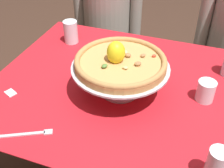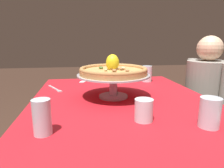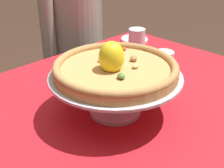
{
  "view_description": "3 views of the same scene",
  "coord_description": "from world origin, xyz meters",
  "px_view_note": "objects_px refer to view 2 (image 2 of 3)",
  "views": [
    {
      "loc": [
        0.25,
        -0.98,
        1.56
      ],
      "look_at": [
        -0.09,
        -0.06,
        0.8
      ],
      "focal_mm": 45.89,
      "sensor_mm": 36.0,
      "label": 1
    },
    {
      "loc": [
        1.04,
        -0.21,
        1.09
      ],
      "look_at": [
        -0.06,
        -0.05,
        0.84
      ],
      "focal_mm": 31.85,
      "sensor_mm": 36.0,
      "label": 2
    },
    {
      "loc": [
        -0.64,
        -0.62,
        1.29
      ],
      "look_at": [
        -0.03,
        -0.0,
        0.84
      ],
      "focal_mm": 48.0,
      "sensor_mm": 36.0,
      "label": 3
    }
  ],
  "objects_px": {
    "water_glass_front_right": "(42,119)",
    "dinner_fork": "(55,89)",
    "diner_left": "(204,106)",
    "sugar_packet": "(83,82)",
    "pizza_stand": "(113,80)",
    "water_glass_back_right": "(210,114)",
    "pizza": "(113,70)",
    "water_glass_back_left": "(147,75)",
    "water_glass_side_right": "(144,111)"
  },
  "relations": [
    {
      "from": "pizza_stand",
      "to": "water_glass_back_right",
      "type": "height_order",
      "value": "pizza_stand"
    },
    {
      "from": "water_glass_back_left",
      "to": "pizza",
      "type": "bearing_deg",
      "value": -39.81
    },
    {
      "from": "water_glass_back_right",
      "to": "water_glass_front_right",
      "type": "distance_m",
      "value": 0.62
    },
    {
      "from": "dinner_fork",
      "to": "diner_left",
      "type": "bearing_deg",
      "value": 96.16
    },
    {
      "from": "dinner_fork",
      "to": "sugar_packet",
      "type": "relative_size",
      "value": 4.0
    },
    {
      "from": "pizza_stand",
      "to": "sugar_packet",
      "type": "xyz_separation_m",
      "value": [
        -0.45,
        -0.17,
        -0.1
      ]
    },
    {
      "from": "water_glass_front_right",
      "to": "water_glass_back_left",
      "type": "bearing_deg",
      "value": 141.51
    },
    {
      "from": "water_glass_back_right",
      "to": "pizza",
      "type": "bearing_deg",
      "value": -146.31
    },
    {
      "from": "pizza_stand",
      "to": "water_glass_back_right",
      "type": "xyz_separation_m",
      "value": [
        0.45,
        0.3,
        -0.05
      ]
    },
    {
      "from": "sugar_packet",
      "to": "water_glass_side_right",
      "type": "bearing_deg",
      "value": 17.02
    },
    {
      "from": "pizza",
      "to": "dinner_fork",
      "type": "bearing_deg",
      "value": -124.16
    },
    {
      "from": "water_glass_back_left",
      "to": "sugar_packet",
      "type": "height_order",
      "value": "water_glass_back_left"
    },
    {
      "from": "water_glass_back_left",
      "to": "water_glass_back_right",
      "type": "bearing_deg",
      "value": -2.19
    },
    {
      "from": "dinner_fork",
      "to": "water_glass_side_right",
      "type": "bearing_deg",
      "value": 35.65
    },
    {
      "from": "pizza_stand",
      "to": "pizza",
      "type": "bearing_deg",
      "value": -178.17
    },
    {
      "from": "pizza_stand",
      "to": "sugar_packet",
      "type": "relative_size",
      "value": 8.22
    },
    {
      "from": "pizza_stand",
      "to": "water_glass_back_left",
      "type": "height_order",
      "value": "pizza_stand"
    },
    {
      "from": "pizza",
      "to": "water_glass_front_right",
      "type": "relative_size",
      "value": 2.97
    },
    {
      "from": "pizza_stand",
      "to": "water_glass_back_right",
      "type": "relative_size",
      "value": 3.54
    },
    {
      "from": "diner_left",
      "to": "water_glass_back_left",
      "type": "bearing_deg",
      "value": -92.92
    },
    {
      "from": "pizza_stand",
      "to": "water_glass_back_left",
      "type": "distance_m",
      "value": 0.52
    },
    {
      "from": "pizza_stand",
      "to": "diner_left",
      "type": "distance_m",
      "value": 0.97
    },
    {
      "from": "pizza",
      "to": "sugar_packet",
      "type": "distance_m",
      "value": 0.5
    },
    {
      "from": "water_glass_back_right",
      "to": "water_glass_back_left",
      "type": "height_order",
      "value": "water_glass_back_left"
    },
    {
      "from": "pizza",
      "to": "dinner_fork",
      "type": "height_order",
      "value": "pizza"
    },
    {
      "from": "water_glass_front_right",
      "to": "water_glass_back_right",
      "type": "bearing_deg",
      "value": 87.08
    },
    {
      "from": "water_glass_front_right",
      "to": "diner_left",
      "type": "relative_size",
      "value": 0.11
    },
    {
      "from": "water_glass_back_right",
      "to": "water_glass_back_left",
      "type": "bearing_deg",
      "value": 177.81
    },
    {
      "from": "pizza_stand",
      "to": "water_glass_front_right",
      "type": "relative_size",
      "value": 3.21
    },
    {
      "from": "dinner_fork",
      "to": "water_glass_back_left",
      "type": "bearing_deg",
      "value": 102.62
    },
    {
      "from": "pizza_stand",
      "to": "dinner_fork",
      "type": "bearing_deg",
      "value": -124.29
    },
    {
      "from": "pizza",
      "to": "water_glass_front_right",
      "type": "xyz_separation_m",
      "value": [
        0.42,
        -0.32,
        -0.1
      ]
    },
    {
      "from": "water_glass_front_right",
      "to": "diner_left",
      "type": "bearing_deg",
      "value": 124.45
    },
    {
      "from": "water_glass_side_right",
      "to": "diner_left",
      "type": "xyz_separation_m",
      "value": [
        -0.73,
        0.77,
        -0.27
      ]
    },
    {
      "from": "water_glass_side_right",
      "to": "dinner_fork",
      "type": "height_order",
      "value": "water_glass_side_right"
    },
    {
      "from": "water_glass_back_right",
      "to": "diner_left",
      "type": "distance_m",
      "value": 1.02
    },
    {
      "from": "water_glass_back_left",
      "to": "water_glass_front_right",
      "type": "bearing_deg",
      "value": -38.49
    },
    {
      "from": "pizza",
      "to": "dinner_fork",
      "type": "relative_size",
      "value": 1.91
    },
    {
      "from": "water_glass_front_right",
      "to": "diner_left",
      "type": "height_order",
      "value": "diner_left"
    },
    {
      "from": "water_glass_front_right",
      "to": "sugar_packet",
      "type": "relative_size",
      "value": 2.56
    },
    {
      "from": "pizza",
      "to": "water_glass_back_left",
      "type": "bearing_deg",
      "value": 140.19
    },
    {
      "from": "water_glass_front_right",
      "to": "sugar_packet",
      "type": "distance_m",
      "value": 0.88
    },
    {
      "from": "water_glass_back_right",
      "to": "water_glass_front_right",
      "type": "relative_size",
      "value": 0.91
    },
    {
      "from": "diner_left",
      "to": "sugar_packet",
      "type": "bearing_deg",
      "value": -94.17
    },
    {
      "from": "water_glass_front_right",
      "to": "dinner_fork",
      "type": "height_order",
      "value": "water_glass_front_right"
    },
    {
      "from": "water_glass_back_right",
      "to": "dinner_fork",
      "type": "xyz_separation_m",
      "value": [
        -0.69,
        -0.66,
        -0.05
      ]
    },
    {
      "from": "pizza",
      "to": "water_glass_back_right",
      "type": "bearing_deg",
      "value": 33.69
    },
    {
      "from": "water_glass_front_right",
      "to": "dinner_fork",
      "type": "distance_m",
      "value": 0.67
    },
    {
      "from": "water_glass_back_right",
      "to": "water_glass_side_right",
      "type": "xyz_separation_m",
      "value": [
        -0.09,
        -0.23,
        -0.01
      ]
    },
    {
      "from": "water_glass_back_left",
      "to": "sugar_packet",
      "type": "distance_m",
      "value": 0.51
    }
  ]
}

